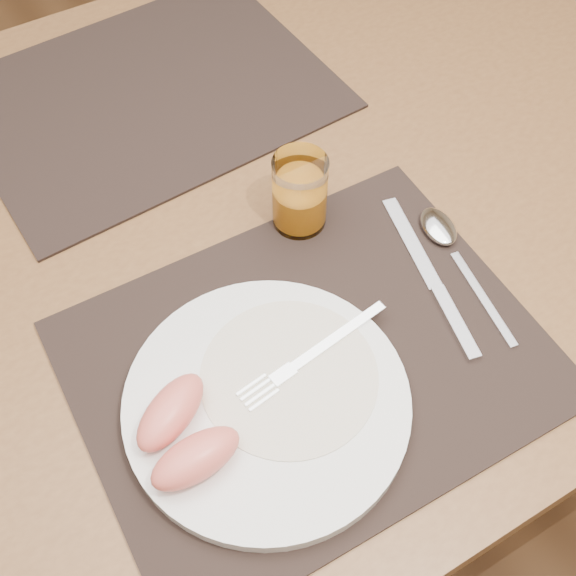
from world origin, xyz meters
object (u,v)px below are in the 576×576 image
at_px(table, 229,252).
at_px(plate, 267,403).
at_px(placemat_far, 149,95).
at_px(fork, 303,361).
at_px(knife, 436,288).
at_px(juice_glass, 300,196).
at_px(spoon, 445,237).
at_px(placemat_near, 310,360).

bearing_deg(table, plate, -108.33).
bearing_deg(placemat_far, table, -90.86).
distance_m(fork, knife, 0.17).
height_order(placemat_far, knife, knife).
distance_m(fork, juice_glass, 0.19).
distance_m(table, knife, 0.27).
xyz_separation_m(plate, knife, (0.22, 0.03, -0.01)).
xyz_separation_m(plate, spoon, (0.27, 0.08, -0.00)).
bearing_deg(fork, plate, -161.40).
bearing_deg(juice_glass, spoon, -40.55).
height_order(placemat_near, spoon, spoon).
relative_size(table, plate, 5.19).
xyz_separation_m(table, spoon, (0.19, -0.17, 0.09)).
height_order(plate, juice_glass, juice_glass).
height_order(table, placemat_far, placemat_far).
relative_size(spoon, juice_glass, 2.11).
relative_size(table, knife, 6.42).
bearing_deg(fork, placemat_near, 28.69).
bearing_deg(plate, placemat_near, 20.76).
relative_size(placemat_far, spoon, 2.34).
xyz_separation_m(fork, spoon, (0.22, 0.06, -0.01)).
relative_size(placemat_near, plate, 1.67).
bearing_deg(table, placemat_far, 89.14).
relative_size(plate, knife, 1.24).
height_order(placemat_far, juice_glass, juice_glass).
xyz_separation_m(knife, spoon, (0.05, 0.05, 0.00)).
relative_size(plate, fork, 1.54).
xyz_separation_m(placemat_far, knife, (0.14, -0.44, 0.00)).
bearing_deg(placemat_near, table, 85.04).
bearing_deg(juice_glass, knife, -63.83).
height_order(placemat_near, plate, plate).
xyz_separation_m(table, juice_glass, (0.06, -0.06, 0.13)).
relative_size(placemat_far, plate, 1.67).
bearing_deg(fork, spoon, 15.36).
relative_size(fork, knife, 0.80).
relative_size(knife, spoon, 1.14).
xyz_separation_m(placemat_near, fork, (-0.01, -0.01, 0.02)).
xyz_separation_m(placemat_far, spoon, (0.18, -0.39, 0.01)).
bearing_deg(juice_glass, placemat_near, -117.48).
bearing_deg(fork, placemat_far, 85.54).
xyz_separation_m(placemat_near, placemat_far, (0.02, 0.44, 0.00)).
bearing_deg(fork, juice_glass, 60.16).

